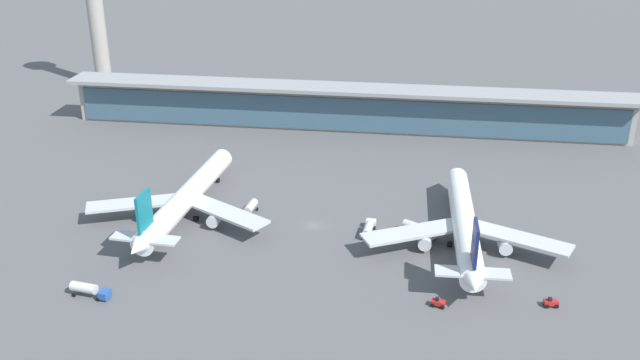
% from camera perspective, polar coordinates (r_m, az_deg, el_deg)
% --- Properties ---
extents(ground_plane, '(1200.00, 1200.00, 0.00)m').
position_cam_1_polar(ground_plane, '(174.77, -0.49, -3.70)').
color(ground_plane, '#515154').
extents(airliner_left_stand, '(47.84, 62.40, 16.61)m').
position_cam_1_polar(airliner_left_stand, '(179.92, -10.82, -1.46)').
color(airliner_left_stand, white).
rests_on(airliner_left_stand, ground).
extents(airliner_centre_stand, '(47.97, 62.29, 16.61)m').
position_cam_1_polar(airliner_centre_stand, '(167.37, 11.58, -3.53)').
color(airliner_centre_stand, white).
rests_on(airliner_centre_stand, ground).
extents(service_truck_near_nose_white, '(8.56, 6.28, 2.95)m').
position_cam_1_polar(service_truck_near_nose_white, '(171.36, 7.94, -3.90)').
color(service_truck_near_nose_white, silver).
rests_on(service_truck_near_nose_white, ground).
extents(service_truck_under_wing_white, '(3.26, 8.78, 2.95)m').
position_cam_1_polar(service_truck_under_wing_white, '(180.08, -5.74, -2.35)').
color(service_truck_under_wing_white, silver).
rests_on(service_truck_under_wing_white, ground).
extents(service_truck_mid_apron_red, '(3.07, 2.09, 2.05)m').
position_cam_1_polar(service_truck_mid_apron_red, '(151.16, 18.17, -9.40)').
color(service_truck_mid_apron_red, '#B21E1E').
rests_on(service_truck_mid_apron_red, ground).
extents(service_truck_by_tail_red, '(3.18, 2.33, 2.05)m').
position_cam_1_polar(service_truck_by_tail_red, '(145.77, 9.54, -9.76)').
color(service_truck_by_tail_red, '#B21E1E').
rests_on(service_truck_by_tail_red, ground).
extents(service_truck_on_taxiway_white, '(3.07, 8.75, 2.95)m').
position_cam_1_polar(service_truck_on_taxiway_white, '(170.41, 3.96, -3.88)').
color(service_truck_on_taxiway_white, silver).
rests_on(service_truck_on_taxiway_white, ground).
extents(service_truck_at_far_stand_blue, '(8.84, 3.66, 2.95)m').
position_cam_1_polar(service_truck_at_far_stand_blue, '(153.98, -18.22, -8.39)').
color(service_truck_at_far_stand_blue, '#234C9E').
rests_on(service_truck_at_far_stand_blue, ground).
extents(terminal_building, '(189.28, 12.80, 15.20)m').
position_cam_1_polar(terminal_building, '(238.18, 2.08, 5.95)').
color(terminal_building, '#9E998E').
rests_on(terminal_building, ground).
extents(control_tower, '(12.00, 12.00, 62.70)m').
position_cam_1_polar(control_tower, '(296.78, -17.81, 13.68)').
color(control_tower, '#9E998E').
rests_on(control_tower, ground).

